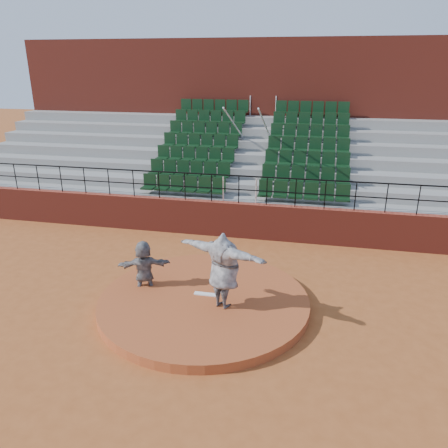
{
  "coord_description": "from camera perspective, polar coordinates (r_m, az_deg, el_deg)",
  "views": [
    {
      "loc": [
        2.64,
        -9.72,
        6.04
      ],
      "look_at": [
        0.0,
        2.5,
        1.4
      ],
      "focal_mm": 35.0,
      "sensor_mm": 36.0,
      "label": 1
    }
  ],
  "objects": [
    {
      "name": "ground",
      "position": [
        11.75,
        -2.62,
        -10.61
      ],
      "size": [
        90.0,
        90.0,
        0.0
      ],
      "primitive_type": "plane",
      "color": "#9E5023",
      "rests_on": "ground"
    },
    {
      "name": "pitcher",
      "position": [
        10.78,
        -0.05,
        -6.06
      ],
      "size": [
        2.52,
        1.51,
        1.99
      ],
      "primitive_type": "imported",
      "rotation": [
        0.0,
        0.0,
        2.77
      ],
      "color": "black",
      "rests_on": "pitchers_mound"
    },
    {
      "name": "fielder",
      "position": [
        12.17,
        -10.39,
        -5.63
      ],
      "size": [
        1.51,
        0.94,
        1.55
      ],
      "primitive_type": "imported",
      "rotation": [
        0.0,
        0.0,
        3.5
      ],
      "color": "black",
      "rests_on": "ground"
    },
    {
      "name": "pitching_rubber",
      "position": [
        11.74,
        -2.45,
        -9.13
      ],
      "size": [
        0.6,
        0.15,
        0.03
      ],
      "primitive_type": "cube",
      "color": "white",
      "rests_on": "pitchers_mound"
    },
    {
      "name": "pitchers_mound",
      "position": [
        11.68,
        -2.63,
        -10.08
      ],
      "size": [
        5.5,
        5.5,
        0.25
      ],
      "primitive_type": "cylinder",
      "color": "#A54B25",
      "rests_on": "ground"
    },
    {
      "name": "boundary_wall",
      "position": [
        15.9,
        1.9,
        0.53
      ],
      "size": [
        24.0,
        0.3,
        1.3
      ],
      "primitive_type": "cube",
      "color": "maroon",
      "rests_on": "ground"
    },
    {
      "name": "wall_railing",
      "position": [
        15.49,
        1.96,
        5.34
      ],
      "size": [
        24.04,
        0.05,
        1.03
      ],
      "color": "black",
      "rests_on": "boundary_wall"
    },
    {
      "name": "seating_deck",
      "position": [
        19.12,
        3.91,
        6.39
      ],
      "size": [
        24.0,
        5.97,
        4.63
      ],
      "color": "gray",
      "rests_on": "ground"
    },
    {
      "name": "press_box_facade",
      "position": [
        22.62,
        5.57,
        13.94
      ],
      "size": [
        24.0,
        3.0,
        7.1
      ],
      "primitive_type": "cube",
      "color": "maroon",
      "rests_on": "ground"
    }
  ]
}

